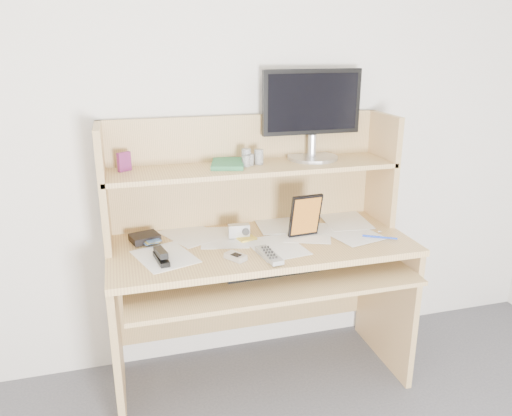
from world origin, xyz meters
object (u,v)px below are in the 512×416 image
object	(u,v)px
tv_remote	(269,255)
game_case	(305,216)
desk	(256,247)
keyboard	(269,268)
monitor	(312,112)

from	to	relation	value
tv_remote	game_case	world-z (taller)	game_case
desk	keyboard	distance (m)	0.19
keyboard	desk	bearing A→B (deg)	91.06
monitor	desk	bearing A→B (deg)	-155.44
keyboard	game_case	xyz separation A→B (m)	(0.20, 0.10, 0.20)
desk	monitor	size ratio (longest dim) A/B	2.79
game_case	monitor	bearing A→B (deg)	59.73
desk	monitor	world-z (taller)	monitor
desk	monitor	distance (m)	0.71
game_case	desk	bearing A→B (deg)	152.87
keyboard	tv_remote	size ratio (longest dim) A/B	2.27
tv_remote	monitor	distance (m)	0.77
keyboard	monitor	distance (m)	0.80
game_case	monitor	distance (m)	0.52
tv_remote	monitor	bearing A→B (deg)	43.03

